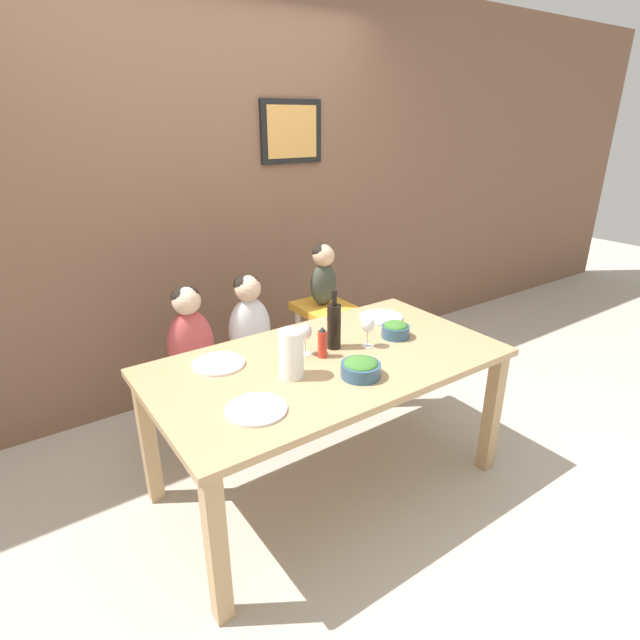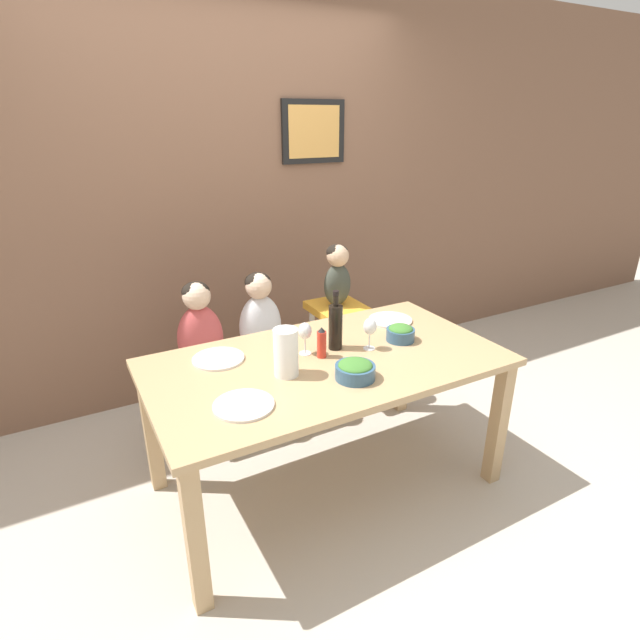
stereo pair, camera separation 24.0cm
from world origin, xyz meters
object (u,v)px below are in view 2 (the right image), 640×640
at_px(dinner_plate_back_right, 390,320).
at_px(paper_towel_roll, 286,352).
at_px(wine_bottle, 336,326).
at_px(wine_glass_far, 305,332).
at_px(wine_glass_near, 370,327).
at_px(salad_bowl_large, 355,370).
at_px(chair_right_highchair, 337,326).
at_px(chair_far_left, 205,379).
at_px(person_child_center, 260,315).
at_px(salad_bowl_small, 401,333).
at_px(dinner_plate_back_left, 218,359).
at_px(person_child_left, 199,327).
at_px(dinner_plate_front_left, 244,405).
at_px(chair_far_center, 262,366).
at_px(person_baby_right, 337,272).

bearing_deg(dinner_plate_back_right, paper_towel_roll, -159.50).
height_order(wine_bottle, wine_glass_far, wine_bottle).
bearing_deg(wine_glass_near, salad_bowl_large, -135.23).
bearing_deg(chair_right_highchair, chair_far_left, -180.00).
bearing_deg(chair_far_left, salad_bowl_large, -65.88).
bearing_deg(person_child_center, wine_glass_far, -91.69).
distance_m(chair_right_highchair, salad_bowl_small, 0.77).
bearing_deg(dinner_plate_back_left, chair_far_left, 84.48).
xyz_separation_m(wine_glass_near, dinner_plate_back_right, (0.32, 0.25, -0.11)).
relative_size(wine_glass_near, dinner_plate_back_left, 0.66).
xyz_separation_m(person_child_left, salad_bowl_small, (0.86, -0.73, 0.06)).
bearing_deg(dinner_plate_front_left, wine_glass_far, 35.39).
height_order(wine_glass_far, dinner_plate_front_left, wine_glass_far).
xyz_separation_m(wine_glass_near, salad_bowl_small, (0.20, 0.01, -0.07)).
relative_size(chair_right_highchair, paper_towel_roll, 3.07).
bearing_deg(paper_towel_roll, dinner_plate_back_right, 20.50).
bearing_deg(salad_bowl_large, chair_far_center, 93.70).
bearing_deg(person_child_left, dinner_plate_back_left, -95.51).
bearing_deg(wine_glass_far, wine_bottle, -6.02).
bearing_deg(dinner_plate_back_left, salad_bowl_large, -44.47).
bearing_deg(person_baby_right, wine_bottle, -121.26).
relative_size(person_child_center, paper_towel_roll, 2.38).
relative_size(person_child_left, wine_bottle, 1.73).
height_order(wine_glass_near, dinner_plate_front_left, wine_glass_near).
xyz_separation_m(chair_right_highchair, wine_glass_far, (-0.56, -0.64, 0.32)).
distance_m(chair_far_left, wine_bottle, 0.96).
bearing_deg(wine_glass_near, chair_far_left, 131.78).
xyz_separation_m(chair_right_highchair, person_child_center, (-0.54, 0.00, 0.18)).
xyz_separation_m(chair_far_center, dinner_plate_back_right, (0.61, -0.49, 0.37)).
relative_size(wine_glass_far, salad_bowl_large, 0.91).
height_order(chair_far_left, wine_glass_far, wine_glass_far).
bearing_deg(chair_right_highchair, dinner_plate_back_right, -82.43).
distance_m(wine_glass_far, salad_bowl_small, 0.53).
distance_m(chair_far_left, person_child_left, 0.34).
bearing_deg(wine_glass_near, wine_glass_far, 161.39).
distance_m(chair_far_center, dinner_plate_front_left, 1.12).
relative_size(paper_towel_roll, salad_bowl_large, 1.23).
xyz_separation_m(person_child_center, person_baby_right, (0.54, 0.00, 0.20)).
distance_m(chair_right_highchair, salad_bowl_large, 1.11).
bearing_deg(paper_towel_roll, person_baby_right, 47.12).
xyz_separation_m(chair_far_left, person_child_center, (0.37, 0.00, 0.34)).
bearing_deg(person_child_left, wine_bottle, -51.83).
bearing_deg(wine_glass_near, wine_bottle, 149.37).
height_order(wine_glass_near, dinner_plate_back_right, wine_glass_near).
distance_m(person_child_center, person_baby_right, 0.58).
bearing_deg(wine_glass_far, person_child_center, 88.31).
bearing_deg(chair_far_center, paper_towel_roll, -103.75).
height_order(chair_far_center, wine_glass_near, wine_glass_near).
distance_m(person_baby_right, dinner_plate_front_left, 1.39).
bearing_deg(wine_glass_near, dinner_plate_back_left, 160.91).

